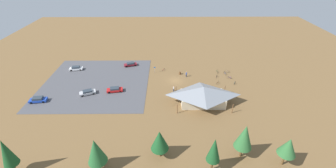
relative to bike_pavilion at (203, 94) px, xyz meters
The scene contains 26 objects.
ground 14.35m from the bike_pavilion, 60.81° to the right, with size 160.00×160.00×0.00m, color brown.
parking_lot_asphalt 33.98m from the bike_pavilion, 19.81° to the right, with size 32.40×32.16×0.05m, color #4C4C51.
bike_pavilion is the anchor object (origin of this frame).
trash_bin 17.50m from the bike_pavilion, 72.66° to the right, with size 0.60×0.60×0.90m, color brown.
lot_sign 22.61m from the bike_pavilion, 52.60° to the right, with size 0.56×0.08×2.20m.
pine_mideast 21.49m from the bike_pavilion, 58.79° to the left, with size 3.55×3.55×6.61m.
pine_center 24.25m from the bike_pavilion, 121.73° to the left, with size 3.35×3.35×6.64m.
pine_west 19.26m from the bike_pavilion, 105.66° to the left, with size 3.50×3.50×7.92m.
pine_far_east 43.97m from the bike_pavilion, 30.14° to the left, with size 2.65×2.65×8.27m.
pine_midwest 21.94m from the bike_pavilion, 86.57° to the left, with size 2.57×2.57×7.99m.
pine_far_west 31.11m from the bike_pavilion, 43.52° to the left, with size 3.57×3.57×7.50m.
bicycle_blue_yard_right 19.16m from the bike_pavilion, 121.45° to the right, with size 0.73×1.65×0.91m.
bicycle_orange_yard_front 12.32m from the bike_pavilion, 121.34° to the right, with size 0.91×1.45×0.79m.
bicycle_black_by_bin 16.04m from the bike_pavilion, 115.19° to the right, with size 0.71×1.51×0.76m.
bicycle_teal_edge_south 15.34m from the bike_pavilion, 139.37° to the right, with size 0.87×1.53×0.86m.
bicycle_purple_mid_cluster 17.48m from the bike_pavilion, 128.33° to the right, with size 1.51×0.74×0.80m.
bicycle_green_edge_north 19.37m from the bike_pavilion, 113.21° to the right, with size 0.48×1.76×0.89m.
bicycle_silver_back_row 20.90m from the bike_pavilion, 121.76° to the right, with size 1.65×0.55×0.87m.
bicycle_red_trailside 22.05m from the bike_pavilion, 60.70° to the right, with size 0.96×1.47×0.78m.
car_white_inner_stall 45.68m from the bike_pavilion, 25.82° to the right, with size 4.56×2.27×1.38m.
car_red_end_stall 25.74m from the bike_pavilion, 13.33° to the right, with size 4.81×2.60×1.32m.
car_maroon_mid_lot 32.34m from the bike_pavilion, 45.41° to the right, with size 4.81×3.02×1.29m.
car_blue_by_curb 45.00m from the bike_pavilion, ahead, with size 4.74×2.47×1.41m.
car_silver_back_corner 32.89m from the bike_pavilion, ahead, with size 4.85×3.41×1.28m.
visitor_by_pavilion 9.92m from the bike_pavilion, 38.23° to the right, with size 0.37×0.40×1.72m.
visitor_near_lot 15.32m from the bike_pavilion, 77.77° to the right, with size 0.36×0.39×1.78m.
Camera 1 is at (2.90, 62.29, 35.95)m, focal length 24.05 mm.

